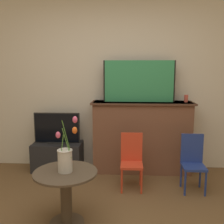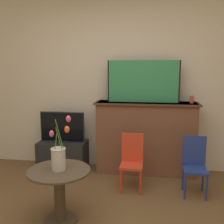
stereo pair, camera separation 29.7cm
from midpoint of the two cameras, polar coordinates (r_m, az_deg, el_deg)
name	(u,v)px [view 1 (the left image)]	position (r m, az deg, el deg)	size (l,w,h in m)	color
wall_back	(113,78)	(3.91, -1.96, 7.41)	(8.00, 0.06, 2.70)	beige
fireplace_mantel	(142,136)	(3.80, 4.25, -5.25)	(1.44, 0.40, 1.02)	brown
painting	(139,81)	(3.69, 3.60, 6.69)	(1.00, 0.03, 0.58)	black
mantel_candle	(186,99)	(3.76, 13.68, 2.85)	(0.05, 0.05, 0.10)	#CC4C3D
tv_stand	(58,156)	(4.04, -13.82, -9.38)	(0.71, 0.39, 0.41)	#232326
tv_monitor	(57,128)	(3.93, -14.04, -3.53)	(0.67, 0.12, 0.45)	black
chair_red	(132,158)	(3.31, 1.70, -10.08)	(0.27, 0.27, 0.69)	red
chair_blue	(193,160)	(3.36, 14.74, -10.10)	(0.27, 0.27, 0.69)	navy
side_table	(66,190)	(2.66, -13.29, -16.28)	(0.60, 0.60, 0.53)	#4C3D2D
vase_tulips	(65,157)	(2.54, -13.48, -9.59)	(0.21, 0.15, 0.52)	beige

